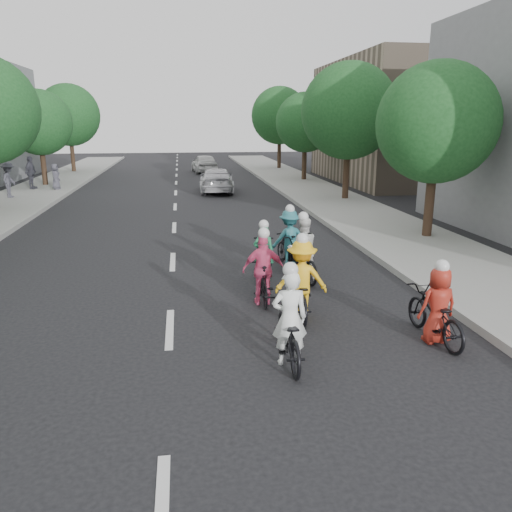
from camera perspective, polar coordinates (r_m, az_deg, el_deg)
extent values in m
plane|color=black|center=(10.24, -9.82, -8.17)|extent=(120.00, 120.00, 0.00)
cube|color=#999993|center=(20.82, -26.24, 2.68)|extent=(0.18, 80.00, 0.18)
cube|color=gray|center=(21.25, 12.82, 4.04)|extent=(4.00, 80.00, 0.15)
cube|color=#999993|center=(20.62, 7.75, 4.00)|extent=(0.18, 80.00, 0.18)
cube|color=gray|center=(36.91, 17.15, 14.43)|extent=(10.00, 14.00, 8.00)
cylinder|color=black|center=(34.62, -23.07, 9.15)|extent=(0.32, 0.32, 2.27)
sphere|color=#18491D|center=(34.50, -23.57, 13.83)|extent=(4.00, 4.00, 4.00)
cylinder|color=black|center=(43.36, -20.21, 10.53)|extent=(0.32, 0.32, 2.48)
sphere|color=#18491D|center=(43.28, -20.61, 14.85)|extent=(4.80, 4.80, 4.80)
cylinder|color=black|center=(18.35, 19.16, 5.26)|extent=(0.32, 0.32, 2.27)
sphere|color=#18491D|center=(18.12, 19.95, 14.12)|extent=(4.00, 4.00, 4.00)
cylinder|color=black|center=(26.56, 10.24, 8.88)|extent=(0.32, 0.32, 2.48)
sphere|color=#18491D|center=(26.42, 10.58, 15.97)|extent=(4.80, 4.80, 4.80)
cylinder|color=black|center=(35.18, 5.52, 10.34)|extent=(0.32, 0.32, 2.27)
sphere|color=#18491D|center=(35.06, 5.64, 14.96)|extent=(4.00, 4.00, 4.00)
cylinder|color=black|center=(43.93, 2.66, 11.46)|extent=(0.32, 0.32, 2.48)
sphere|color=#18491D|center=(43.85, 2.71, 15.75)|extent=(4.80, 4.80, 4.80)
imported|color=black|center=(10.00, 19.72, -6.39)|extent=(0.78, 1.93, 0.99)
imported|color=#A6261A|center=(9.84, 20.11, -5.32)|extent=(0.74, 0.51, 1.46)
sphere|color=silver|center=(9.61, 20.51, -1.12)|extent=(0.26, 0.26, 0.26)
imported|color=black|center=(10.63, 5.05, -4.30)|extent=(0.85, 1.92, 0.98)
imported|color=yellow|center=(10.42, 5.22, -2.67)|extent=(1.14, 0.74, 1.68)
sphere|color=silver|center=(10.20, 5.33, 1.93)|extent=(0.26, 0.26, 0.26)
imported|color=black|center=(8.65, 3.67, -8.83)|extent=(0.73, 1.94, 1.01)
imported|color=white|center=(8.43, 3.85, -7.10)|extent=(0.62, 0.41, 1.65)
sphere|color=silver|center=(8.15, 3.96, -1.58)|extent=(0.26, 0.26, 0.26)
imported|color=black|center=(14.22, 3.73, 0.71)|extent=(0.77, 1.67, 0.97)
imported|color=#276B75|center=(14.05, 3.84, 1.97)|extent=(1.17, 0.81, 1.65)
sphere|color=silver|center=(13.88, 3.90, 5.37)|extent=(0.26, 0.26, 0.26)
imported|color=black|center=(13.04, 0.80, -0.29)|extent=(0.86, 1.89, 1.10)
imported|color=#248553|center=(12.90, 0.88, 0.35)|extent=(0.59, 0.44, 1.45)
sphere|color=silver|center=(12.73, 0.89, 3.59)|extent=(0.26, 0.26, 0.26)
imported|color=black|center=(11.35, 0.79, -3.06)|extent=(0.52, 1.59, 0.94)
imported|color=#F7578E|center=(11.15, 0.88, -1.56)|extent=(0.97, 0.44, 1.62)
sphere|color=silver|center=(10.94, 0.90, 2.61)|extent=(0.26, 0.26, 0.26)
imported|color=black|center=(13.11, 5.21, -0.42)|extent=(0.95, 2.04, 1.03)
imported|color=white|center=(12.94, 5.35, 0.80)|extent=(0.89, 0.73, 1.66)
sphere|color=silver|center=(12.76, 5.44, 4.50)|extent=(0.26, 0.26, 0.26)
imported|color=silver|center=(29.70, -4.54, 8.63)|extent=(2.21, 4.88, 1.39)
imported|color=silver|center=(41.44, -5.92, 10.49)|extent=(2.16, 4.52, 1.49)
imported|color=#494854|center=(29.38, -26.38, 7.79)|extent=(0.73, 1.21, 1.83)
imported|color=#444450|center=(32.64, -24.35, 8.68)|extent=(0.69, 1.20, 1.93)
imported|color=#4A4955|center=(31.97, -21.93, 8.42)|extent=(0.56, 0.78, 1.48)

